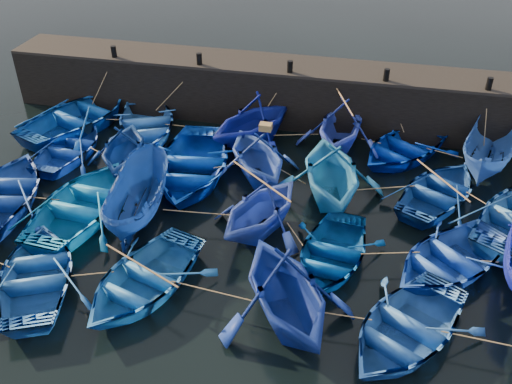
% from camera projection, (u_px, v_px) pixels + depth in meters
% --- Properties ---
extents(ground, '(120.00, 120.00, 0.00)m').
position_uv_depth(ground, '(233.00, 266.00, 17.83)').
color(ground, black).
rests_on(ground, ground).
extents(quay_wall, '(26.00, 2.50, 2.50)m').
position_uv_depth(quay_wall, '(292.00, 94.00, 25.61)').
color(quay_wall, black).
rests_on(quay_wall, ground).
extents(quay_top, '(26.00, 2.50, 0.12)m').
position_uv_depth(quay_top, '(293.00, 66.00, 24.88)').
color(quay_top, black).
rests_on(quay_top, quay_wall).
extents(bollard_0, '(0.24, 0.24, 0.50)m').
position_uv_depth(bollard_0, '(114.00, 52.00, 25.46)').
color(bollard_0, black).
rests_on(bollard_0, quay_top).
extents(bollard_1, '(0.24, 0.24, 0.50)m').
position_uv_depth(bollard_1, '(199.00, 59.00, 24.72)').
color(bollard_1, black).
rests_on(bollard_1, quay_top).
extents(bollard_2, '(0.24, 0.24, 0.50)m').
position_uv_depth(bollard_2, '(290.00, 67.00, 23.98)').
color(bollard_2, black).
rests_on(bollard_2, quay_top).
extents(bollard_3, '(0.24, 0.24, 0.50)m').
position_uv_depth(bollard_3, '(386.00, 75.00, 23.24)').
color(bollard_3, black).
rests_on(bollard_3, quay_top).
extents(bollard_4, '(0.24, 0.24, 0.50)m').
position_uv_depth(bollard_4, '(489.00, 84.00, 22.50)').
color(bollard_4, black).
rests_on(bollard_4, quay_top).
extents(boat_0, '(5.99, 6.91, 1.20)m').
position_uv_depth(boat_0, '(79.00, 116.00, 25.21)').
color(boat_0, navy).
rests_on(boat_0, ground).
extents(boat_1, '(5.37, 6.09, 1.05)m').
position_uv_depth(boat_1, '(146.00, 123.00, 24.82)').
color(boat_1, blue).
rests_on(boat_1, ground).
extents(boat_2, '(5.55, 5.72, 2.30)m').
position_uv_depth(boat_2, '(253.00, 120.00, 23.64)').
color(boat_2, navy).
rests_on(boat_2, ground).
extents(boat_3, '(3.89, 4.42, 2.19)m').
position_uv_depth(boat_3, '(341.00, 125.00, 23.42)').
color(boat_3, blue).
rests_on(boat_3, ground).
extents(boat_4, '(5.44, 5.75, 0.97)m').
position_uv_depth(boat_4, '(403.00, 147.00, 23.10)').
color(boat_4, '#002593').
rests_on(boat_4, ground).
extents(boat_5, '(2.97, 5.07, 1.84)m').
position_uv_depth(boat_5, '(489.00, 152.00, 21.91)').
color(boat_5, '#2C55A3').
rests_on(boat_5, ground).
extents(boat_6, '(3.25, 4.32, 0.85)m').
position_uv_depth(boat_6, '(71.00, 148.00, 23.19)').
color(boat_6, '#133C98').
rests_on(boat_6, ground).
extents(boat_7, '(3.98, 4.38, 1.99)m').
position_uv_depth(boat_7, '(124.00, 147.00, 22.07)').
color(boat_7, navy).
rests_on(boat_7, ground).
extents(boat_8, '(4.82, 6.26, 1.20)m').
position_uv_depth(boat_8, '(191.00, 164.00, 21.78)').
color(boat_8, '#0233A1').
rests_on(boat_8, ground).
extents(boat_9, '(5.20, 5.37, 2.16)m').
position_uv_depth(boat_9, '(258.00, 155.00, 21.42)').
color(boat_9, '#21419D').
rests_on(boat_9, ground).
extents(boat_10, '(5.11, 5.57, 2.47)m').
position_uv_depth(boat_10, '(332.00, 171.00, 20.18)').
color(boat_10, '#2275BE').
rests_on(boat_10, ground).
extents(boat_11, '(4.86, 5.38, 0.92)m').
position_uv_depth(boat_11, '(440.00, 191.00, 20.50)').
color(boat_11, navy).
rests_on(boat_11, ground).
extents(boat_13, '(4.71, 5.86, 1.08)m').
position_uv_depth(boat_13, '(4.00, 194.00, 20.21)').
color(boat_13, navy).
rests_on(boat_13, ground).
extents(boat_14, '(4.18, 5.56, 1.10)m').
position_uv_depth(boat_14, '(83.00, 203.00, 19.72)').
color(boat_14, '#0D6ABB').
rests_on(boat_14, ground).
extents(boat_15, '(2.29, 4.81, 1.79)m').
position_uv_depth(boat_15, '(137.00, 198.00, 19.37)').
color(boat_15, navy).
rests_on(boat_15, ground).
extents(boat_16, '(4.61, 4.89, 2.05)m').
position_uv_depth(boat_16, '(261.00, 207.00, 18.69)').
color(boat_16, '#253FAA').
rests_on(boat_16, ground).
extents(boat_17, '(3.53, 4.54, 0.86)m').
position_uv_depth(boat_17, '(331.00, 253.00, 17.70)').
color(boat_17, navy).
rests_on(boat_17, ground).
extents(boat_18, '(5.50, 5.64, 0.96)m').
position_uv_depth(boat_18, '(449.00, 258.00, 17.41)').
color(boat_18, '#1B46B1').
rests_on(boat_18, ground).
extents(boat_21, '(4.86, 5.50, 0.94)m').
position_uv_depth(boat_21, '(38.00, 274.00, 16.83)').
color(boat_21, '#1E56A6').
rests_on(boat_21, ground).
extents(boat_22, '(4.51, 5.39, 0.96)m').
position_uv_depth(boat_22, '(143.00, 278.00, 16.67)').
color(boat_22, blue).
rests_on(boat_22, ground).
extents(boat_23, '(5.63, 5.82, 2.35)m').
position_uv_depth(boat_23, '(286.00, 290.00, 15.28)').
color(boat_23, navy).
rests_on(boat_23, ground).
extents(boat_24, '(5.08, 5.58, 0.95)m').
position_uv_depth(boat_24, '(406.00, 328.00, 15.09)').
color(boat_24, '#2154A9').
rests_on(boat_24, ground).
extents(wooden_crate, '(0.45, 0.35, 0.25)m').
position_uv_depth(wooden_crate, '(266.00, 127.00, 20.69)').
color(wooden_crate, olive).
rests_on(wooden_crate, boat_9).
extents(mooring_ropes, '(17.43, 11.68, 2.10)m').
position_uv_depth(mooring_ropes, '(269.00, 165.00, 21.22)').
color(mooring_ropes, tan).
rests_on(mooring_ropes, ground).
extents(loose_oars, '(10.92, 11.95, 1.34)m').
position_uv_depth(loose_oars, '(307.00, 174.00, 19.38)').
color(loose_oars, '#99724C').
rests_on(loose_oars, ground).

